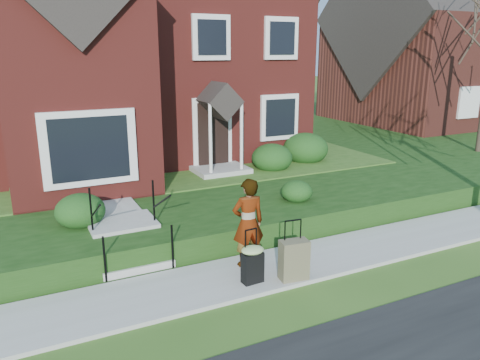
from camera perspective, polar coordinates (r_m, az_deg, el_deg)
ground at (r=9.53m, az=4.35°, el=-10.89°), size 120.00×120.00×0.00m
sidewalk at (r=9.52m, az=4.36°, el=-10.67°), size 60.00×1.60×0.08m
terrace at (r=20.45m, az=-1.47°, el=4.43°), size 44.00×20.00×0.60m
walkway at (r=12.98m, az=-16.77°, el=-1.28°), size 1.20×6.00×0.06m
main_house at (r=17.47m, az=-13.00°, el=18.53°), size 10.40×10.20×9.40m
neighbour_house at (r=27.44m, az=22.80°, el=16.50°), size 9.40×8.00×9.20m
front_steps at (r=10.09m, az=-13.55°, el=-6.81°), size 1.40×2.02×1.50m
foundation_shrubs at (r=13.71m, az=-3.10°, el=2.10°), size 9.85×4.68×1.07m
woman at (r=9.18m, az=1.00°, el=-5.23°), size 0.69×0.49×1.80m
suitcase_black at (r=8.71m, az=1.54°, el=-9.98°), size 0.45×0.38×1.04m
suitcase_olive at (r=8.90m, az=6.59°, el=-9.63°), size 0.57×0.37×1.15m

